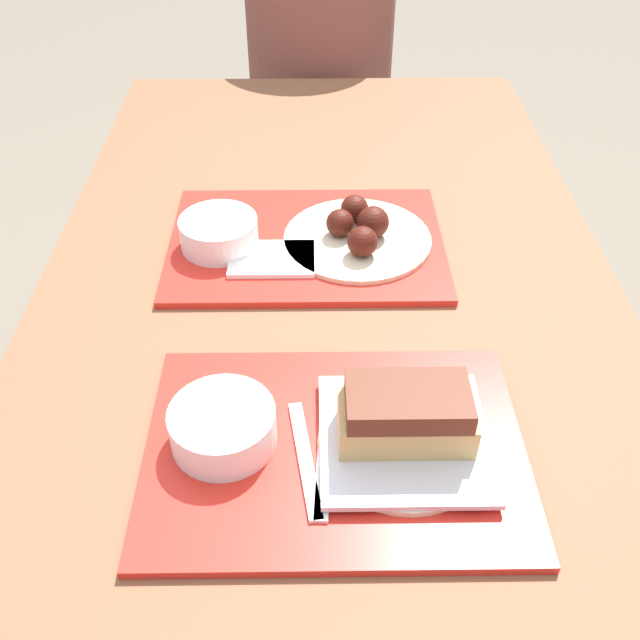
% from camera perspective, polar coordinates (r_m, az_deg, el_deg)
% --- Properties ---
extents(ground_plane, '(12.00, 12.00, 0.00)m').
position_cam_1_polar(ground_plane, '(1.57, 0.59, -21.73)').
color(ground_plane, '#706656').
extents(picnic_table, '(0.89, 1.89, 0.72)m').
position_cam_1_polar(picnic_table, '(1.05, 0.83, -5.08)').
color(picnic_table, brown).
rests_on(picnic_table, ground_plane).
extents(picnic_bench_far, '(0.85, 0.28, 0.44)m').
position_cam_1_polar(picnic_bench_far, '(2.15, 0.01, 12.21)').
color(picnic_bench_far, brown).
rests_on(picnic_bench_far, ground_plane).
extents(tray_near, '(0.45, 0.32, 0.01)m').
position_cam_1_polar(tray_near, '(0.85, 1.49, -10.25)').
color(tray_near, red).
rests_on(tray_near, picnic_table).
extents(tray_far, '(0.45, 0.32, 0.01)m').
position_cam_1_polar(tray_far, '(1.17, -1.10, 6.17)').
color(tray_far, red).
rests_on(tray_far, picnic_table).
extents(bowl_coleslaw_near, '(0.12, 0.12, 0.05)m').
position_cam_1_polar(bowl_coleslaw_near, '(0.84, -7.79, -8.31)').
color(bowl_coleslaw_near, white).
rests_on(bowl_coleslaw_near, tray_near).
extents(brisket_sandwich_plate, '(0.20, 0.20, 0.09)m').
position_cam_1_polar(brisket_sandwich_plate, '(0.83, 6.84, -8.40)').
color(brisket_sandwich_plate, beige).
rests_on(brisket_sandwich_plate, tray_near).
extents(plastic_fork_near, '(0.04, 0.17, 0.00)m').
position_cam_1_polar(plastic_fork_near, '(0.83, -1.21, -11.01)').
color(plastic_fork_near, white).
rests_on(plastic_fork_near, tray_near).
extents(plastic_knife_near, '(0.03, 0.17, 0.00)m').
position_cam_1_polar(plastic_knife_near, '(0.83, 0.33, -11.00)').
color(plastic_knife_near, white).
rests_on(plastic_knife_near, tray_near).
extents(bowl_coleslaw_far, '(0.12, 0.12, 0.05)m').
position_cam_1_polar(bowl_coleslaw_far, '(1.15, -8.10, 7.05)').
color(bowl_coleslaw_far, white).
rests_on(bowl_coleslaw_far, tray_far).
extents(wings_plate_far, '(0.24, 0.24, 0.06)m').
position_cam_1_polar(wings_plate_far, '(1.16, 3.08, 7.07)').
color(wings_plate_far, beige).
rests_on(wings_plate_far, tray_far).
extents(napkin_far, '(0.13, 0.09, 0.01)m').
position_cam_1_polar(napkin_far, '(1.12, -3.88, 4.91)').
color(napkin_far, white).
rests_on(napkin_far, tray_far).
extents(person_seated_across, '(0.38, 0.38, 0.70)m').
position_cam_1_polar(person_seated_across, '(2.01, -0.07, 21.12)').
color(person_seated_across, brown).
rests_on(person_seated_across, picnic_bench_far).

